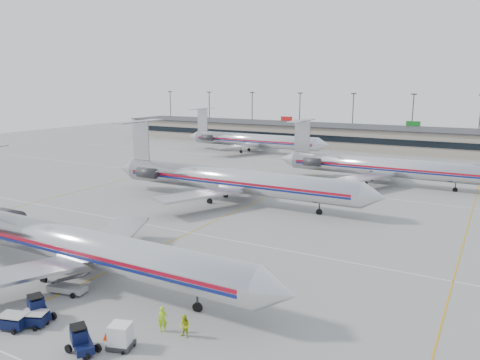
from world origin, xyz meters
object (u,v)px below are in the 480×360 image
Objects in this scene: uld_container at (121,336)px; jet_second_row at (229,180)px; tug_center at (38,309)px; jet_foreground at (74,244)px; belt_loader at (68,287)px.

jet_second_row is at bearing 91.76° from uld_container.
jet_foreground is at bearing 143.14° from tug_center.
jet_second_row is 22.47× the size of uld_container.
tug_center is 1.30× the size of uld_container.
tug_center is (3.86, -7.20, -2.42)m from jet_foreground.
jet_foreground is at bearing 114.38° from belt_loader.
uld_container is at bearing -29.80° from jet_foreground.
jet_second_row is 41.99m from uld_container.
uld_container is 11.14m from belt_loader.
tug_center is 0.64× the size of belt_loader.
jet_foreground is 14.44m from uld_container.
jet_second_row is at bearing 123.60° from tug_center.
belt_loader is at bearing -53.53° from jet_foreground.
tug_center reaches higher than uld_container.
belt_loader is (2.07, -2.80, -2.74)m from jet_foreground.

